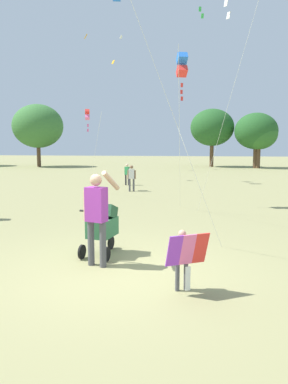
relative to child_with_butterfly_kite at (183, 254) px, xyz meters
The scene contains 9 objects.
ground_plane 1.48m from the child_with_butterfly_kite, 148.06° to the left, with size 120.00×120.00×0.00m, color #938E5B.
treeline_distant 29.83m from the child_with_butterfly_kite, 96.17° to the left, with size 48.11×6.13×5.96m.
child_with_butterfly_kite is the anchor object (origin of this frame).
person_adult_flyer 1.91m from the child_with_butterfly_kite, 148.46° to the left, with size 0.64×0.50×1.75m.
stroller 2.36m from the child_with_butterfly_kite, 134.60° to the left, with size 0.64×1.12×1.03m.
kite_green_novelty 13.07m from the child_with_butterfly_kite, 112.65° to the left, with size 1.66×3.42×3.79m.
kite_blue_high 8.74m from the child_with_butterfly_kite, 92.93° to the left, with size 0.43×3.84×5.23m.
person_red_shirt 14.59m from the child_with_butterfly_kite, 103.90° to the left, with size 0.35×0.23×1.14m.
person_sitting_far 11.91m from the child_with_butterfly_kite, 103.65° to the left, with size 0.39×0.17×1.21m.
Camera 1 is at (1.35, -6.20, 2.21)m, focal length 35.33 mm.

